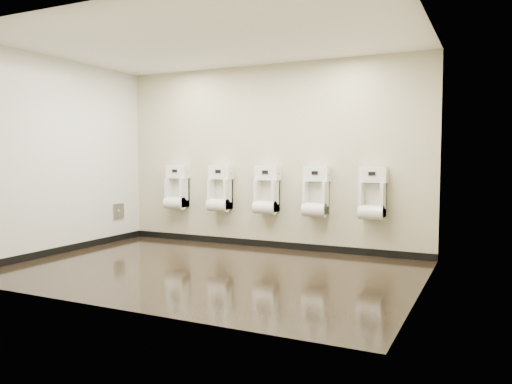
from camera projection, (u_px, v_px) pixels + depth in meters
ground at (210, 270)px, 6.17m from camera, size 5.00×3.50×0.00m
ceiling at (208, 40)px, 5.98m from camera, size 5.00×3.50×0.00m
back_wall at (268, 157)px, 7.65m from camera, size 5.00×0.02×2.80m
front_wall at (108, 156)px, 4.50m from camera, size 5.00×0.02×2.80m
left_wall at (59, 157)px, 7.16m from camera, size 0.02×3.50×2.80m
right_wall at (423, 156)px, 5.00m from camera, size 0.02×3.50×2.80m
tile_overlay_left at (59, 157)px, 7.16m from camera, size 0.01×3.50×2.80m
skirting_back at (267, 244)px, 7.73m from camera, size 5.00×0.02×0.10m
skirting_left at (62, 250)px, 7.25m from camera, size 0.02×3.50×0.10m
access_panel at (118, 211)px, 8.29m from camera, size 0.04×0.25×0.25m
urinal_0 at (177, 191)px, 8.27m from camera, size 0.38×0.29×0.72m
urinal_1 at (220, 192)px, 7.91m from camera, size 0.38×0.29×0.72m
urinal_2 at (267, 194)px, 7.56m from camera, size 0.38×0.29×0.72m
urinal_3 at (316, 195)px, 7.22m from camera, size 0.38×0.29×0.72m
urinal_4 at (372, 197)px, 6.87m from camera, size 0.38×0.29×0.72m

